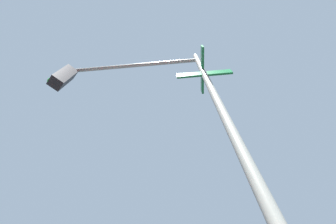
# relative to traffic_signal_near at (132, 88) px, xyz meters

# --- Properties ---
(traffic_signal_near) EXTENTS (2.96, 2.74, 6.43)m
(traffic_signal_near) POSITION_rel_traffic_signal_near_xyz_m (0.00, 0.00, 0.00)
(traffic_signal_near) COLOR slate
(traffic_signal_near) RESTS_ON ground_plane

